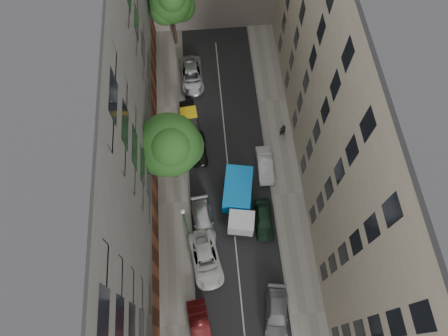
{
  "coord_description": "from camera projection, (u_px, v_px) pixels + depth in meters",
  "views": [
    {
      "loc": [
        -1.87,
        -13.99,
        35.91
      ],
      "look_at": [
        -0.65,
        0.43,
        6.0
      ],
      "focal_mm": 32.0,
      "sensor_mm": 36.0,
      "label": 1
    }
  ],
  "objects": [
    {
      "name": "ground",
      "position": [
        231.0,
        199.0,
        38.46
      ],
      "size": [
        120.0,
        120.0,
        0.0
      ],
      "primitive_type": "plane",
      "color": "#4C4C49",
      "rests_on": "ground"
    },
    {
      "name": "road_surface",
      "position": [
        231.0,
        199.0,
        38.45
      ],
      "size": [
        8.0,
        44.0,
        0.02
      ],
      "primitive_type": "cube",
      "color": "black",
      "rests_on": "ground"
    },
    {
      "name": "sidewalk_left",
      "position": [
        174.0,
        203.0,
        38.19
      ],
      "size": [
        3.0,
        44.0,
        0.15
      ],
      "primitive_type": "cube",
      "color": "gray",
      "rests_on": "ground"
    },
    {
      "name": "sidewalk_right",
      "position": [
        288.0,
        194.0,
        38.6
      ],
      "size": [
        3.0,
        44.0,
        0.15
      ],
      "primitive_type": "cube",
      "color": "gray",
      "rests_on": "ground"
    },
    {
      "name": "building_left",
      "position": [
        83.0,
        160.0,
        29.06
      ],
      "size": [
        8.0,
        44.0,
        20.0
      ],
      "primitive_type": "cube",
      "color": "#52504C",
      "rests_on": "ground"
    },
    {
      "name": "building_right",
      "position": [
        379.0,
        138.0,
        29.86
      ],
      "size": [
        8.0,
        44.0,
        20.0
      ],
      "primitive_type": "cube",
      "color": "tan",
      "rests_on": "ground"
    },
    {
      "name": "tarp_truck",
      "position": [
        239.0,
        200.0,
        36.74
      ],
      "size": [
        3.45,
        6.49,
        2.83
      ],
      "rotation": [
        0.0,
        0.0,
        -0.18
      ],
      "color": "black",
      "rests_on": "ground"
    },
    {
      "name": "car_left_1",
      "position": [
        200.0,
        328.0,
        32.71
      ],
      "size": [
        2.13,
        4.67,
        1.49
      ],
      "primitive_type": "imported",
      "rotation": [
        0.0,
        0.0,
        0.13
      ],
      "color": "#4D0F10",
      "rests_on": "ground"
    },
    {
      "name": "car_left_2",
      "position": [
        206.0,
        259.0,
        35.17
      ],
      "size": [
        3.25,
        5.7,
        1.5
      ],
      "primitive_type": "imported",
      "rotation": [
        0.0,
        0.0,
        0.15
      ],
      "color": "silver",
      "rests_on": "ground"
    },
    {
      "name": "car_left_3",
      "position": [
        203.0,
        220.0,
        36.81
      ],
      "size": [
        2.3,
        4.7,
        1.32
      ],
      "primitive_type": "imported",
      "rotation": [
        0.0,
        0.0,
        0.1
      ],
      "color": "#BBBBC0",
      "rests_on": "ground"
    },
    {
      "name": "car_left_4",
      "position": [
        199.0,
        148.0,
        40.11
      ],
      "size": [
        1.73,
        3.95,
        1.33
      ],
      "primitive_type": "imported",
      "rotation": [
        0.0,
        0.0,
        0.04
      ],
      "color": "black",
      "rests_on": "ground"
    },
    {
      "name": "car_left_5",
      "position": [
        189.0,
        119.0,
        41.6
      ],
      "size": [
        1.92,
        4.44,
        1.42
      ],
      "primitive_type": "imported",
      "rotation": [
        0.0,
        0.0,
        0.1
      ],
      "color": "black",
      "rests_on": "ground"
    },
    {
      "name": "car_left_6",
      "position": [
        192.0,
        75.0,
        44.02
      ],
      "size": [
        2.69,
        5.45,
        1.49
      ],
      "primitive_type": "imported",
      "rotation": [
        0.0,
        0.0,
        0.04
      ],
      "color": "#B8B8BD",
      "rests_on": "ground"
    },
    {
      "name": "car_right_1",
      "position": [
        276.0,
        313.0,
        33.27
      ],
      "size": [
        2.55,
        4.85,
        1.34
      ],
      "primitive_type": "imported",
      "rotation": [
        0.0,
        0.0,
        -0.15
      ],
      "color": "slate",
      "rests_on": "ground"
    },
    {
      "name": "car_right_2",
      "position": [
        264.0,
        220.0,
        36.81
      ],
      "size": [
        1.78,
        4.13,
        1.39
      ],
      "primitive_type": "imported",
      "rotation": [
        0.0,
        0.0,
        -0.03
      ],
      "color": "black",
      "rests_on": "ground"
    },
    {
      "name": "car_right_3",
      "position": [
        265.0,
        165.0,
        39.27
      ],
      "size": [
        1.43,
        4.1,
        1.35
      ],
      "primitive_type": "imported",
      "rotation": [
        0.0,
        0.0,
        0.0
      ],
      "color": "silver",
      "rests_on": "ground"
    },
    {
      "name": "tree_mid",
      "position": [
        171.0,
        147.0,
        33.93
      ],
      "size": [
        5.73,
        5.52,
        9.08
      ],
      "color": "#382619",
      "rests_on": "sidewalk_left"
    },
    {
      "name": "tree_far",
      "position": [
        171.0,
        4.0,
        41.56
      ],
      "size": [
        4.84,
        4.49,
        8.51
      ],
      "color": "#382619",
      "rests_on": "sidewalk_left"
    },
    {
      "name": "lamp_post",
      "position": [
        185.0,
        221.0,
        33.14
      ],
      "size": [
        0.36,
        0.36,
        6.52
      ],
      "color": "#175224",
      "rests_on": "sidewalk_left"
    },
    {
      "name": "pedestrian",
      "position": [
        283.0,
        130.0,
        40.6
      ],
      "size": [
        0.66,
        0.44,
        1.78
      ],
      "primitive_type": "imported",
      "rotation": [
        0.0,
        0.0,
        3.17
      ],
      "color": "black",
      "rests_on": "sidewalk_right"
    }
  ]
}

